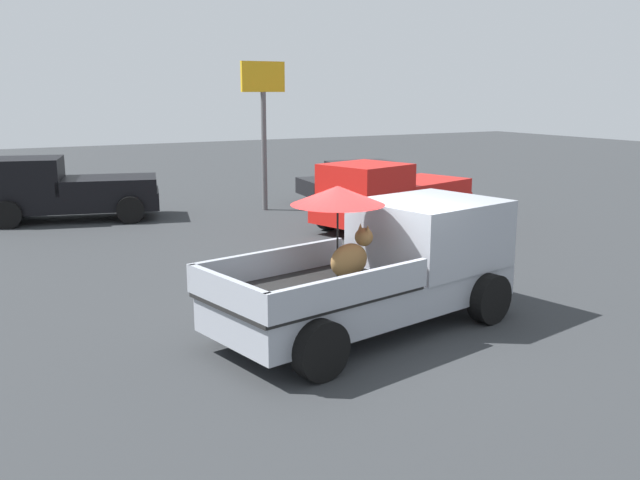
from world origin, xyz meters
The scene contains 6 objects.
ground_plane centered at (0.00, 0.00, 0.00)m, with size 80.00×80.00×0.00m, color #2D3033.
pickup_truck_main centered at (0.45, 0.10, 0.98)m, with size 5.31×3.01×2.26m.
pickup_truck_red centered at (-2.50, 12.06, 0.87)m, with size 5.10×3.12×1.80m.
pickup_truck_far centered at (4.98, 6.65, 0.87)m, with size 5.11×3.15×1.80m.
parked_sedan_near centered at (6.83, 10.86, 0.74)m, with size 4.48×2.38×1.33m.
motel_sign centered at (3.22, 10.89, 3.20)m, with size 1.40×0.16×4.50m.
Camera 1 is at (-5.55, -8.56, 3.63)m, focal length 38.78 mm.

